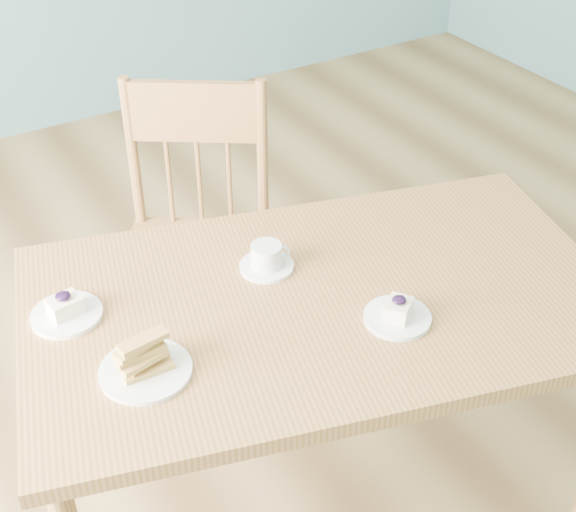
{
  "coord_description": "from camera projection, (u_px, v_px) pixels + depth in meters",
  "views": [
    {
      "loc": [
        -1.09,
        -1.42,
        1.92
      ],
      "look_at": [
        -0.33,
        -0.15,
        0.85
      ],
      "focal_mm": 50.0,
      "sensor_mm": 36.0,
      "label": 1
    }
  ],
  "objects": [
    {
      "name": "dining_table",
      "position": [
        320.0,
        319.0,
        1.93
      ],
      "size": [
        1.55,
        1.12,
        0.74
      ],
      "rotation": [
        0.0,
        0.0,
        -0.26
      ],
      "color": "#A2673D",
      "rests_on": "ground"
    },
    {
      "name": "dining_chair",
      "position": [
        196.0,
        242.0,
        2.49
      ],
      "size": [
        0.61,
        0.6,
        0.98
      ],
      "rotation": [
        0.0,
        0.0,
        -0.58
      ],
      "color": "#A2673D",
      "rests_on": "ground"
    },
    {
      "name": "cheesecake_plate_near",
      "position": [
        398.0,
        314.0,
        1.8
      ],
      "size": [
        0.15,
        0.15,
        0.06
      ],
      "rotation": [
        0.0,
        0.0,
        0.63
      ],
      "color": "silver",
      "rests_on": "dining_table"
    },
    {
      "name": "cheesecake_plate_far",
      "position": [
        66.0,
        311.0,
        1.81
      ],
      "size": [
        0.16,
        0.16,
        0.07
      ],
      "rotation": [
        0.0,
        0.0,
        0.14
      ],
      "color": "silver",
      "rests_on": "dining_table"
    },
    {
      "name": "coffee_cup",
      "position": [
        267.0,
        258.0,
        1.96
      ],
      "size": [
        0.13,
        0.13,
        0.07
      ],
      "rotation": [
        0.0,
        0.0,
        -0.27
      ],
      "color": "silver",
      "rests_on": "dining_table"
    },
    {
      "name": "biscotti_plate",
      "position": [
        145.0,
        362.0,
        1.66
      ],
      "size": [
        0.2,
        0.2,
        0.09
      ],
      "rotation": [
        0.0,
        0.0,
        0.02
      ],
      "color": "silver",
      "rests_on": "dining_table"
    }
  ]
}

